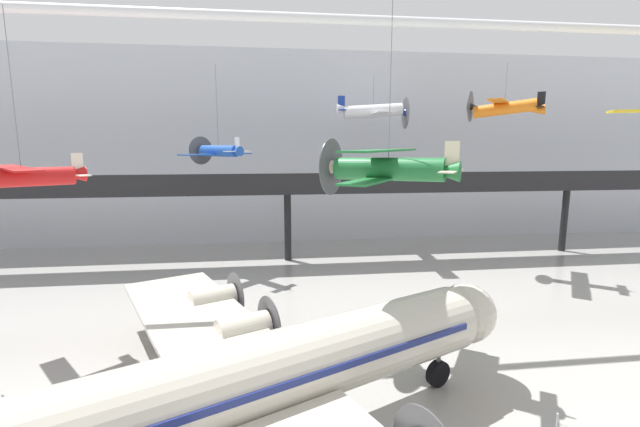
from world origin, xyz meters
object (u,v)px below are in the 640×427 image
(suspended_plane_blue_trainer, at_px, (219,151))
(suspended_plane_red_highwing, at_px, (22,176))
(airliner_silver_main, at_px, (236,385))
(suspended_plane_white_twin, at_px, (373,111))
(suspended_plane_green_biplane, at_px, (388,168))
(suspended_plane_orange_highwing, at_px, (505,108))

(suspended_plane_blue_trainer, height_order, suspended_plane_red_highwing, suspended_plane_blue_trainer)
(airliner_silver_main, xyz_separation_m, suspended_plane_white_twin, (12.27, 29.94, 11.72))
(airliner_silver_main, relative_size, suspended_plane_blue_trainer, 3.43)
(suspended_plane_green_biplane, bearing_deg, suspended_plane_red_highwing, 24.44)
(suspended_plane_orange_highwing, relative_size, suspended_plane_red_highwing, 0.72)
(suspended_plane_blue_trainer, distance_m, suspended_plane_white_twin, 16.43)
(suspended_plane_green_biplane, relative_size, suspended_plane_blue_trainer, 1.09)
(airliner_silver_main, bearing_deg, suspended_plane_red_highwing, 114.14)
(suspended_plane_green_biplane, distance_m, suspended_plane_red_highwing, 19.25)
(suspended_plane_blue_trainer, height_order, suspended_plane_orange_highwing, suspended_plane_orange_highwing)
(airliner_silver_main, bearing_deg, suspended_plane_green_biplane, 19.64)
(airliner_silver_main, distance_m, suspended_plane_orange_highwing, 33.90)
(suspended_plane_blue_trainer, bearing_deg, suspended_plane_red_highwing, 107.75)
(airliner_silver_main, xyz_separation_m, suspended_plane_red_highwing, (-11.62, 10.19, 6.74))
(suspended_plane_white_twin, bearing_deg, suspended_plane_green_biplane, -98.08)
(suspended_plane_red_highwing, bearing_deg, suspended_plane_blue_trainer, -157.18)
(suspended_plane_green_biplane, xyz_separation_m, suspended_plane_blue_trainer, (-10.40, 18.16, 0.56))
(airliner_silver_main, height_order, suspended_plane_blue_trainer, suspended_plane_blue_trainer)
(suspended_plane_blue_trainer, bearing_deg, airliner_silver_main, 144.07)
(suspended_plane_red_highwing, height_order, suspended_plane_white_twin, suspended_plane_white_twin)
(suspended_plane_green_biplane, distance_m, suspended_plane_orange_highwing, 21.97)
(suspended_plane_green_biplane, xyz_separation_m, suspended_plane_white_twin, (4.87, 22.74, 4.53))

